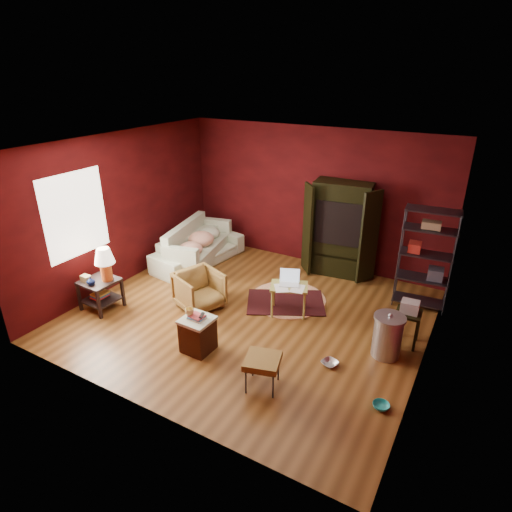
% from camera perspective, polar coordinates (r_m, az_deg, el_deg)
% --- Properties ---
extents(room, '(5.54, 5.04, 2.84)m').
position_cam_1_polar(room, '(6.66, -1.21, 2.58)').
color(room, brown).
rests_on(room, ground).
extents(sofa, '(0.89, 2.14, 0.81)m').
position_cam_1_polar(sofa, '(9.01, -7.73, 1.44)').
color(sofa, beige).
rests_on(sofa, ground).
extents(armchair, '(0.86, 0.89, 0.72)m').
position_cam_1_polar(armchair, '(7.37, -7.58, -4.32)').
color(armchair, black).
rests_on(armchair, ground).
extents(pet_bowl_steel, '(0.23, 0.13, 0.23)m').
position_cam_1_polar(pet_bowl_steel, '(6.20, 9.87, -13.30)').
color(pet_bowl_steel, '#B1B4B8').
rests_on(pet_bowl_steel, ground).
extents(pet_bowl_turquoise, '(0.22, 0.11, 0.21)m').
position_cam_1_polar(pet_bowl_turquoise, '(5.70, 16.41, -18.11)').
color(pet_bowl_turquoise, '#26B0B1').
rests_on(pet_bowl_turquoise, ground).
extents(vase, '(0.18, 0.18, 0.14)m').
position_cam_1_polar(vase, '(7.54, -21.18, -3.14)').
color(vase, '#0C163C').
rests_on(vase, side_table).
extents(mug, '(0.15, 0.13, 0.13)m').
position_cam_1_polar(mug, '(6.19, -8.87, -7.23)').
color(mug, '#EACE72').
rests_on(mug, hamper).
extents(side_table, '(0.58, 0.58, 1.11)m').
position_cam_1_polar(side_table, '(7.60, -19.81, -2.14)').
color(side_table, black).
rests_on(side_table, ground).
extents(sofa_cushions, '(1.12, 2.00, 0.79)m').
position_cam_1_polar(sofa_cushions, '(9.01, -7.89, 1.30)').
color(sofa_cushions, beige).
rests_on(sofa_cushions, sofa).
extents(hamper, '(0.45, 0.45, 0.61)m').
position_cam_1_polar(hamper, '(6.37, -7.76, -10.24)').
color(hamper, '#411E0F').
rests_on(hamper, ground).
extents(footstool, '(0.54, 0.54, 0.45)m').
position_cam_1_polar(footstool, '(5.61, 0.88, -13.95)').
color(footstool, black).
rests_on(footstool, ground).
extents(rug_round, '(1.61, 1.61, 0.01)m').
position_cam_1_polar(rug_round, '(7.74, 4.21, -5.71)').
color(rug_round, '#F2E8CA').
rests_on(rug_round, ground).
extents(rug_oriental, '(1.60, 1.41, 0.01)m').
position_cam_1_polar(rug_oriental, '(7.61, 3.96, -6.13)').
color(rug_oriental, '#431215').
rests_on(rug_oriental, ground).
extents(laptop_desk, '(0.72, 0.64, 0.75)m').
position_cam_1_polar(laptop_desk, '(7.12, 4.43, -4.32)').
color(laptop_desk, '#BDBA56').
rests_on(laptop_desk, ground).
extents(tv_armoire, '(1.46, 0.88, 1.87)m').
position_cam_1_polar(tv_armoire, '(8.45, 11.20, 3.78)').
color(tv_armoire, black).
rests_on(tv_armoire, ground).
extents(wire_shelving, '(0.89, 0.45, 1.76)m').
position_cam_1_polar(wire_shelving, '(7.63, 21.82, 0.11)').
color(wire_shelving, '#302F38').
rests_on(wire_shelving, ground).
extents(small_stand, '(0.38, 0.38, 0.72)m').
position_cam_1_polar(small_stand, '(6.70, 19.72, -7.07)').
color(small_stand, black).
rests_on(small_stand, ground).
extents(trash_can, '(0.45, 0.45, 0.70)m').
position_cam_1_polar(trash_can, '(6.46, 17.12, -10.12)').
color(trash_can, '#BABBC3').
rests_on(trash_can, ground).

